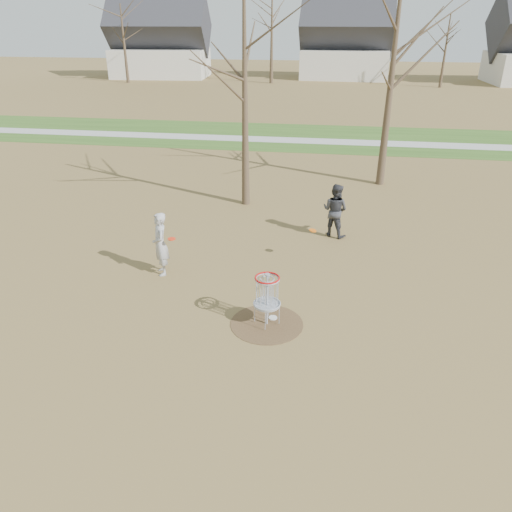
{
  "coord_description": "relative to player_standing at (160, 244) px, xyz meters",
  "views": [
    {
      "loc": [
        1.32,
        -10.21,
        6.83
      ],
      "look_at": [
        -0.5,
        1.5,
        1.1
      ],
      "focal_mm": 35.0,
      "sensor_mm": 36.0,
      "label": 1
    }
  ],
  "objects": [
    {
      "name": "player_throwing",
      "position": [
        4.91,
        3.6,
        -0.02
      ],
      "size": [
        1.1,
        1.01,
        1.83
      ],
      "primitive_type": "imported",
      "rotation": [
        0.0,
        0.0,
        2.7
      ],
      "color": "#323337",
      "rests_on": "ground"
    },
    {
      "name": "bare_trees",
      "position": [
        5.15,
        33.6,
        4.41
      ],
      "size": [
        52.62,
        44.98,
        9.0
      ],
      "color": "#382B1E",
      "rests_on": "ground"
    },
    {
      "name": "player_standing",
      "position": [
        0.0,
        0.0,
        0.0
      ],
      "size": [
        0.7,
        0.81,
        1.87
      ],
      "primitive_type": "imported",
      "rotation": [
        0.0,
        0.0,
        -1.13
      ],
      "color": "#A4A4A4",
      "rests_on": "ground"
    },
    {
      "name": "discs_in_play",
      "position": [
        2.42,
        0.69,
        0.17
      ],
      "size": [
        4.09,
        1.79,
        0.19
      ],
      "color": "#DB5C0B",
      "rests_on": "ground"
    },
    {
      "name": "ground",
      "position": [
        3.37,
        -2.18,
        -0.94
      ],
      "size": [
        160.0,
        160.0,
        0.0
      ],
      "primitive_type": "plane",
      "color": "brown",
      "rests_on": "ground"
    },
    {
      "name": "disc_golf_basket",
      "position": [
        3.37,
        -2.18,
        -0.02
      ],
      "size": [
        0.64,
        0.64,
        1.35
      ],
      "color": "#9EA3AD",
      "rests_on": "ground"
    },
    {
      "name": "green_band",
      "position": [
        3.37,
        18.82,
        -0.93
      ],
      "size": [
        160.0,
        8.0,
        0.01
      ],
      "primitive_type": "cube",
      "color": "#2D5119",
      "rests_on": "ground"
    },
    {
      "name": "footpath",
      "position": [
        3.37,
        17.82,
        -0.92
      ],
      "size": [
        160.0,
        1.5,
        0.01
      ],
      "primitive_type": "cube",
      "color": "#9E9E99",
      "rests_on": "green_band"
    },
    {
      "name": "disc_grounded",
      "position": [
        3.49,
        -1.91,
        -0.92
      ],
      "size": [
        0.22,
        0.22,
        0.02
      ],
      "primitive_type": "cylinder",
      "color": "silver",
      "rests_on": "dirt_circle"
    },
    {
      "name": "houses_row",
      "position": [
        7.69,
        50.38,
        2.59
      ],
      "size": [
        56.51,
        10.01,
        7.26
      ],
      "color": "silver",
      "rests_on": "ground"
    },
    {
      "name": "dirt_circle",
      "position": [
        3.37,
        -2.18,
        -0.93
      ],
      "size": [
        1.8,
        1.8,
        0.01
      ],
      "primitive_type": "cylinder",
      "color": "#47331E",
      "rests_on": "ground"
    }
  ]
}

